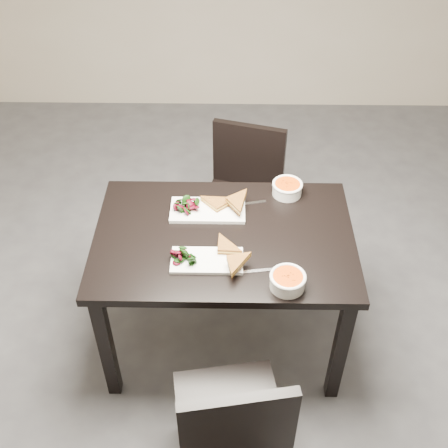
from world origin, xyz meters
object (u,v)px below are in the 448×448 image
(chair_near, at_px, (232,424))
(soup_bowl_far, at_px, (287,188))
(soup_bowl_near, at_px, (288,280))
(plate_far, at_px, (208,210))
(table, at_px, (224,251))
(chair_far, at_px, (243,189))
(plate_near, at_px, (207,261))

(chair_near, relative_size, soup_bowl_far, 5.60)
(soup_bowl_near, bearing_deg, soup_bowl_far, 86.29)
(soup_bowl_far, bearing_deg, chair_near, -103.50)
(soup_bowl_near, distance_m, plate_far, 0.59)
(plate_far, bearing_deg, table, -63.94)
(chair_near, xyz_separation_m, soup_bowl_far, (0.26, 1.09, 0.30))
(table, bearing_deg, soup_bowl_far, 45.12)
(soup_bowl_near, xyz_separation_m, plate_far, (-0.35, 0.48, -0.03))
(chair_near, height_order, chair_far, same)
(chair_near, distance_m, soup_bowl_far, 1.17)
(table, xyz_separation_m, soup_bowl_near, (0.27, -0.31, 0.14))
(soup_bowl_near, bearing_deg, chair_far, 99.73)
(table, bearing_deg, chair_far, 81.63)
(soup_bowl_near, height_order, plate_far, soup_bowl_near)
(table, relative_size, plate_near, 3.82)
(table, xyz_separation_m, chair_far, (0.10, 0.68, -0.17))
(plate_near, bearing_deg, chair_far, 78.58)
(soup_bowl_near, bearing_deg, plate_far, 126.35)
(table, relative_size, soup_bowl_near, 7.86)
(chair_near, distance_m, chair_far, 1.46)
(plate_near, relative_size, soup_bowl_near, 2.06)
(plate_far, xyz_separation_m, soup_bowl_far, (0.39, 0.14, 0.03))
(table, xyz_separation_m, plate_far, (-0.08, 0.17, 0.11))
(chair_near, distance_m, soup_bowl_near, 0.61)
(table, height_order, plate_near, plate_near)
(plate_far, bearing_deg, soup_bowl_near, -53.65)
(plate_near, bearing_deg, table, 67.27)
(table, height_order, plate_far, plate_far)
(chair_near, bearing_deg, chair_far, 78.44)
(plate_far, bearing_deg, soup_bowl_far, 20.27)
(plate_near, bearing_deg, chair_near, -79.15)
(table, height_order, soup_bowl_near, soup_bowl_near)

